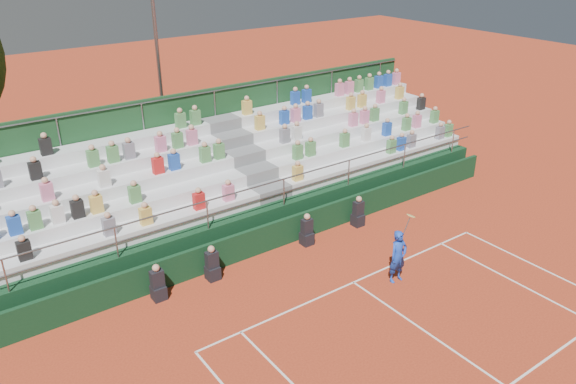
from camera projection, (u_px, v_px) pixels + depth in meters
ground at (354, 282)px, 17.49m from camera, size 90.00×90.00×0.00m
courtside_wall at (293, 229)px, 19.63m from camera, size 20.00×0.15×1.00m
line_officials at (266, 247)px, 18.54m from camera, size 8.33×0.40×1.19m
grandstand at (244, 183)px, 21.78m from camera, size 20.00×5.20×4.40m
tennis_player at (398, 256)px, 17.25m from camera, size 0.85×0.43×2.22m
floodlight_mast at (158, 56)px, 24.34m from camera, size 0.60×0.25×8.77m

